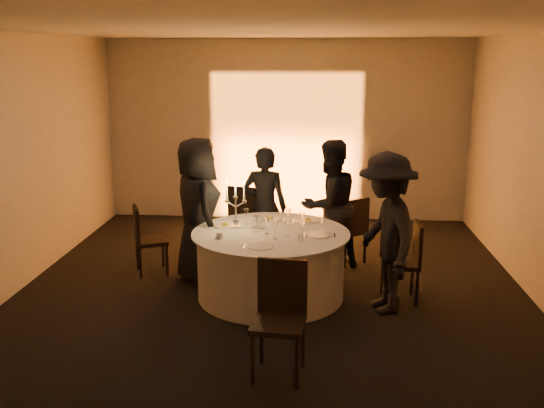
# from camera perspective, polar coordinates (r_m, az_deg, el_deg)

# --- Properties ---
(floor) EXTENTS (7.00, 7.00, 0.00)m
(floor) POSITION_cam_1_polar(r_m,az_deg,el_deg) (7.14, -0.12, -8.60)
(floor) COLOR black
(floor) RESTS_ON ground
(ceiling) EXTENTS (7.00, 7.00, 0.00)m
(ceiling) POSITION_cam_1_polar(r_m,az_deg,el_deg) (6.61, -0.13, 16.23)
(ceiling) COLOR silver
(ceiling) RESTS_ON wall_back
(wall_back) EXTENTS (7.00, 0.00, 7.00)m
(wall_back) POSITION_cam_1_polar(r_m,az_deg,el_deg) (10.17, 1.36, 6.90)
(wall_back) COLOR beige
(wall_back) RESTS_ON floor
(wall_front) EXTENTS (7.00, 0.00, 7.00)m
(wall_front) POSITION_cam_1_polar(r_m,az_deg,el_deg) (3.35, -4.64, -7.57)
(wall_front) COLOR beige
(wall_front) RESTS_ON floor
(wall_left) EXTENTS (0.00, 7.00, 7.00)m
(wall_left) POSITION_cam_1_polar(r_m,az_deg,el_deg) (7.55, -23.51, 3.35)
(wall_left) COLOR beige
(wall_left) RESTS_ON floor
(uplighter_fixture) EXTENTS (0.25, 0.12, 0.10)m
(uplighter_fixture) POSITION_cam_1_polar(r_m,az_deg,el_deg) (10.15, 1.23, -1.46)
(uplighter_fixture) COLOR black
(uplighter_fixture) RESTS_ON floor
(banquet_table) EXTENTS (1.80, 1.80, 0.77)m
(banquet_table) POSITION_cam_1_polar(r_m,az_deg,el_deg) (7.00, -0.12, -5.69)
(banquet_table) COLOR black
(banquet_table) RESTS_ON floor
(chair_left) EXTENTS (0.51, 0.50, 0.88)m
(chair_left) POSITION_cam_1_polar(r_m,az_deg,el_deg) (7.84, -11.84, -3.00)
(chair_left) COLOR black
(chair_left) RESTS_ON floor
(chair_back_left) EXTENTS (0.54, 0.54, 1.01)m
(chair_back_left) POSITION_cam_1_polar(r_m,az_deg,el_deg) (8.32, -2.40, -1.19)
(chair_back_left) COLOR black
(chair_back_left) RESTS_ON floor
(chair_back_right) EXTENTS (0.55, 0.55, 0.90)m
(chair_back_right) POSITION_cam_1_polar(r_m,az_deg,el_deg) (8.12, 7.47, -2.14)
(chair_back_right) COLOR black
(chair_back_right) RESTS_ON floor
(chair_right) EXTENTS (0.41, 0.40, 0.91)m
(chair_right) POSITION_cam_1_polar(r_m,az_deg,el_deg) (7.00, 12.61, -4.93)
(chair_right) COLOR black
(chair_right) RESTS_ON floor
(chair_front) EXTENTS (0.49, 0.49, 1.01)m
(chair_front) POSITION_cam_1_polar(r_m,az_deg,el_deg) (5.33, 0.77, -10.03)
(chair_front) COLOR black
(chair_front) RESTS_ON floor
(guest_left) EXTENTS (0.90, 1.03, 1.77)m
(guest_left) POSITION_cam_1_polar(r_m,az_deg,el_deg) (7.45, -7.02, -0.56)
(guest_left) COLOR black
(guest_left) RESTS_ON floor
(guest_back_left) EXTENTS (0.63, 0.46, 1.59)m
(guest_back_left) POSITION_cam_1_polar(r_m,az_deg,el_deg) (7.93, -0.67, -0.26)
(guest_back_left) COLOR black
(guest_back_left) RESTS_ON floor
(guest_back_right) EXTENTS (1.04, 1.00, 1.70)m
(guest_back_right) POSITION_cam_1_polar(r_m,az_deg,el_deg) (7.82, 5.45, -0.12)
(guest_back_right) COLOR black
(guest_back_right) RESTS_ON floor
(guest_right) EXTENTS (0.90, 1.25, 1.75)m
(guest_right) POSITION_cam_1_polar(r_m,az_deg,el_deg) (6.59, 10.68, -2.72)
(guest_right) COLOR black
(guest_right) RESTS_ON floor
(plate_left) EXTENTS (0.36, 0.24, 0.08)m
(plate_left) POSITION_cam_1_polar(r_m,az_deg,el_deg) (7.12, -4.46, -1.98)
(plate_left) COLOR white
(plate_left) RESTS_ON banquet_table
(plate_back_left) EXTENTS (0.36, 0.29, 0.08)m
(plate_back_left) POSITION_cam_1_polar(r_m,az_deg,el_deg) (7.40, -0.16, -1.36)
(plate_back_left) COLOR white
(plate_back_left) RESTS_ON banquet_table
(plate_back_right) EXTENTS (0.35, 0.27, 0.08)m
(plate_back_right) POSITION_cam_1_polar(r_m,az_deg,el_deg) (7.32, 3.39, -1.54)
(plate_back_right) COLOR white
(plate_back_right) RESTS_ON banquet_table
(plate_right) EXTENTS (0.36, 0.28, 0.01)m
(plate_right) POSITION_cam_1_polar(r_m,az_deg,el_deg) (6.77, 4.48, -2.91)
(plate_right) COLOR white
(plate_right) RESTS_ON banquet_table
(plate_front) EXTENTS (0.36, 0.28, 0.01)m
(plate_front) POSITION_cam_1_polar(r_m,az_deg,el_deg) (6.36, -1.07, -4.00)
(plate_front) COLOR white
(plate_front) RESTS_ON banquet_table
(coffee_cup) EXTENTS (0.11, 0.11, 0.07)m
(coffee_cup) POSITION_cam_1_polar(r_m,az_deg,el_deg) (6.68, -4.95, -2.96)
(coffee_cup) COLOR white
(coffee_cup) RESTS_ON banquet_table
(candelabra) EXTENTS (0.25, 0.12, 0.60)m
(candelabra) POSITION_cam_1_polar(r_m,az_deg,el_deg) (7.03, -3.44, -0.56)
(candelabra) COLOR silver
(candelabra) RESTS_ON banquet_table
(wine_glass_a) EXTENTS (0.07, 0.07, 0.19)m
(wine_glass_a) POSITION_cam_1_polar(r_m,az_deg,el_deg) (7.16, 1.53, -0.87)
(wine_glass_a) COLOR white
(wine_glass_a) RESTS_ON banquet_table
(wine_glass_b) EXTENTS (0.07, 0.07, 0.19)m
(wine_glass_b) POSITION_cam_1_polar(r_m,az_deg,el_deg) (7.02, 2.85, -1.18)
(wine_glass_b) COLOR white
(wine_glass_b) RESTS_ON banquet_table
(wine_glass_c) EXTENTS (0.07, 0.07, 0.19)m
(wine_glass_c) POSITION_cam_1_polar(r_m,az_deg,el_deg) (6.70, 1.54, -1.91)
(wine_glass_c) COLOR white
(wine_glass_c) RESTS_ON banquet_table
(wine_glass_d) EXTENTS (0.07, 0.07, 0.19)m
(wine_glass_d) POSITION_cam_1_polar(r_m,az_deg,el_deg) (6.72, 2.98, -1.87)
(wine_glass_d) COLOR white
(wine_glass_d) RESTS_ON banquet_table
(wine_glass_e) EXTENTS (0.07, 0.07, 0.19)m
(wine_glass_e) POSITION_cam_1_polar(r_m,az_deg,el_deg) (6.59, 0.31, -2.16)
(wine_glass_e) COLOR white
(wine_glass_e) RESTS_ON banquet_table
(wine_glass_f) EXTENTS (0.07, 0.07, 0.19)m
(wine_glass_f) POSITION_cam_1_polar(r_m,az_deg,el_deg) (7.17, -2.43, -0.86)
(wine_glass_f) COLOR white
(wine_glass_f) RESTS_ON banquet_table
(wine_glass_g) EXTENTS (0.07, 0.07, 0.19)m
(wine_glass_g) POSITION_cam_1_polar(r_m,az_deg,el_deg) (6.85, -1.49, -1.54)
(wine_glass_g) COLOR white
(wine_glass_g) RESTS_ON banquet_table
(wine_glass_h) EXTENTS (0.07, 0.07, 0.19)m
(wine_glass_h) POSITION_cam_1_polar(r_m,az_deg,el_deg) (6.64, 2.92, -2.07)
(wine_glass_h) COLOR white
(wine_glass_h) RESTS_ON banquet_table
(wine_glass_i) EXTENTS (0.07, 0.07, 0.19)m
(wine_glass_i) POSITION_cam_1_polar(r_m,az_deg,el_deg) (6.78, -0.48, -1.71)
(wine_glass_i) COLOR white
(wine_glass_i) RESTS_ON banquet_table
(tumbler_a) EXTENTS (0.07, 0.07, 0.09)m
(tumbler_a) POSITION_cam_1_polar(r_m,az_deg,el_deg) (7.06, -1.55, -1.86)
(tumbler_a) COLOR white
(tumbler_a) RESTS_ON banquet_table
(tumbler_b) EXTENTS (0.07, 0.07, 0.09)m
(tumbler_b) POSITION_cam_1_polar(r_m,az_deg,el_deg) (7.21, -1.23, -1.52)
(tumbler_b) COLOR white
(tumbler_b) RESTS_ON banquet_table
(tumbler_c) EXTENTS (0.07, 0.07, 0.09)m
(tumbler_c) POSITION_cam_1_polar(r_m,az_deg,el_deg) (7.00, -0.89, -2.00)
(tumbler_c) COLOR white
(tumbler_c) RESTS_ON banquet_table
(tumbler_d) EXTENTS (0.07, 0.07, 0.09)m
(tumbler_d) POSITION_cam_1_polar(r_m,az_deg,el_deg) (6.52, 2.71, -3.22)
(tumbler_d) COLOR white
(tumbler_d) RESTS_ON banquet_table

